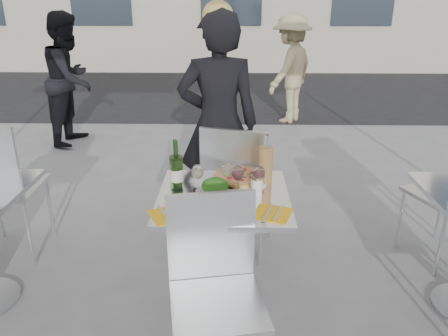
{
  "coord_description": "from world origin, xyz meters",
  "views": [
    {
      "loc": [
        0.05,
        -2.18,
        1.78
      ],
      "look_at": [
        0.0,
        0.15,
        0.85
      ],
      "focal_mm": 35.0,
      "sensor_mm": 36.0,
      "label": 1
    }
  ],
  "objects_px": {
    "chair_near": "(215,276)",
    "wine_bottle": "(176,171)",
    "woman_diner": "(218,125)",
    "carafe": "(266,164)",
    "napkin_right": "(272,213)",
    "wineglass_white_a": "(198,173)",
    "wineglass_white_b": "(227,171)",
    "sugar_shaker": "(257,185)",
    "pedestrian_a": "(70,79)",
    "pizza_near": "(216,208)",
    "main_table": "(223,228)",
    "salad_plate": "(215,187)",
    "wineglass_red_b": "(259,174)",
    "chair_far": "(238,181)",
    "wineglass_red_a": "(238,174)",
    "pedestrian_b": "(290,69)",
    "pizza_far": "(240,177)",
    "napkin_left": "(169,214)"
  },
  "relations": [
    {
      "from": "chair_near",
      "to": "wine_bottle",
      "type": "bearing_deg",
      "value": 103.11
    },
    {
      "from": "woman_diner",
      "to": "carafe",
      "type": "xyz_separation_m",
      "value": [
        0.3,
        -0.86,
        0.02
      ]
    },
    {
      "from": "napkin_right",
      "to": "wineglass_white_a",
      "type": "bearing_deg",
      "value": 165.26
    },
    {
      "from": "wineglass_white_b",
      "to": "sugar_shaker",
      "type": "bearing_deg",
      "value": -24.47
    },
    {
      "from": "pedestrian_a",
      "to": "pizza_near",
      "type": "distance_m",
      "value": 3.89
    },
    {
      "from": "main_table",
      "to": "wineglass_white_b",
      "type": "xyz_separation_m",
      "value": [
        0.02,
        0.09,
        0.32
      ]
    },
    {
      "from": "wineglass_white_b",
      "to": "wineglass_white_a",
      "type": "bearing_deg",
      "value": -168.03
    },
    {
      "from": "wineglass_white_b",
      "to": "salad_plate",
      "type": "bearing_deg",
      "value": -134.19
    },
    {
      "from": "salad_plate",
      "to": "wineglass_white_a",
      "type": "height_order",
      "value": "wineglass_white_a"
    },
    {
      "from": "wineglass_white_a",
      "to": "napkin_right",
      "type": "height_order",
      "value": "wineglass_white_a"
    },
    {
      "from": "carafe",
      "to": "wineglass_red_b",
      "type": "xyz_separation_m",
      "value": [
        -0.05,
        -0.14,
        -0.01
      ]
    },
    {
      "from": "chair_far",
      "to": "salad_plate",
      "type": "height_order",
      "value": "chair_far"
    },
    {
      "from": "chair_near",
      "to": "wineglass_white_a",
      "type": "relative_size",
      "value": 5.92
    },
    {
      "from": "sugar_shaker",
      "to": "wineglass_white_a",
      "type": "relative_size",
      "value": 0.68
    },
    {
      "from": "main_table",
      "to": "pedestrian_a",
      "type": "relative_size",
      "value": 0.47
    },
    {
      "from": "woman_diner",
      "to": "wineglass_red_a",
      "type": "distance_m",
      "value": 1.01
    },
    {
      "from": "chair_far",
      "to": "wineglass_white_b",
      "type": "bearing_deg",
      "value": 97.2
    },
    {
      "from": "pedestrian_a",
      "to": "pedestrian_b",
      "type": "height_order",
      "value": "pedestrian_a"
    },
    {
      "from": "pedestrian_a",
      "to": "pedestrian_b",
      "type": "xyz_separation_m",
      "value": [
        2.84,
        1.04,
        -0.03
      ]
    },
    {
      "from": "pedestrian_b",
      "to": "pizza_far",
      "type": "bearing_deg",
      "value": 22.83
    },
    {
      "from": "napkin_right",
      "to": "woman_diner",
      "type": "bearing_deg",
      "value": 123.68
    },
    {
      "from": "main_table",
      "to": "sugar_shaker",
      "type": "distance_m",
      "value": 0.32
    },
    {
      "from": "pizza_far",
      "to": "salad_plate",
      "type": "height_order",
      "value": "salad_plate"
    },
    {
      "from": "sugar_shaker",
      "to": "chair_far",
      "type": "bearing_deg",
      "value": 99.97
    },
    {
      "from": "woman_diner",
      "to": "pedestrian_b",
      "type": "relative_size",
      "value": 1.1
    },
    {
      "from": "sugar_shaker",
      "to": "napkin_left",
      "type": "xyz_separation_m",
      "value": [
        -0.45,
        -0.25,
        -0.05
      ]
    },
    {
      "from": "pizza_near",
      "to": "pedestrian_b",
      "type": "bearing_deg",
      "value": 78.29
    },
    {
      "from": "chair_near",
      "to": "pedestrian_a",
      "type": "distance_m",
      "value": 4.15
    },
    {
      "from": "wineglass_red_b",
      "to": "napkin_right",
      "type": "distance_m",
      "value": 0.28
    },
    {
      "from": "chair_far",
      "to": "chair_near",
      "type": "height_order",
      "value": "chair_far"
    },
    {
      "from": "pizza_near",
      "to": "pedestrian_a",
      "type": "bearing_deg",
      "value": 119.74
    },
    {
      "from": "wine_bottle",
      "to": "wineglass_white_a",
      "type": "height_order",
      "value": "wine_bottle"
    },
    {
      "from": "pizza_far",
      "to": "wineglass_white_a",
      "type": "bearing_deg",
      "value": -145.99
    },
    {
      "from": "pedestrian_b",
      "to": "wine_bottle",
      "type": "xyz_separation_m",
      "value": [
        -1.14,
        -4.16,
        0.09
      ]
    },
    {
      "from": "sugar_shaker",
      "to": "wineglass_white_a",
      "type": "distance_m",
      "value": 0.33
    },
    {
      "from": "wineglass_white_b",
      "to": "wineglass_red_a",
      "type": "bearing_deg",
      "value": -40.42
    },
    {
      "from": "main_table",
      "to": "wineglass_white_b",
      "type": "height_order",
      "value": "wineglass_white_b"
    },
    {
      "from": "wine_bottle",
      "to": "wineglass_white_a",
      "type": "xyz_separation_m",
      "value": [
        0.12,
        -0.01,
        -0.0
      ]
    },
    {
      "from": "napkin_left",
      "to": "napkin_right",
      "type": "bearing_deg",
      "value": -26.37
    },
    {
      "from": "pedestrian_b",
      "to": "carafe",
      "type": "bearing_deg",
      "value": 24.99
    },
    {
      "from": "chair_far",
      "to": "wineglass_white_a",
      "type": "height_order",
      "value": "chair_far"
    },
    {
      "from": "carafe",
      "to": "napkin_right",
      "type": "height_order",
      "value": "carafe"
    },
    {
      "from": "salad_plate",
      "to": "napkin_left",
      "type": "relative_size",
      "value": 0.9
    },
    {
      "from": "chair_near",
      "to": "sugar_shaker",
      "type": "xyz_separation_m",
      "value": [
        0.21,
        0.49,
        0.25
      ]
    },
    {
      "from": "chair_near",
      "to": "sugar_shaker",
      "type": "relative_size",
      "value": 8.71
    },
    {
      "from": "pedestrian_b",
      "to": "wineglass_white_b",
      "type": "distance_m",
      "value": 4.23
    },
    {
      "from": "wine_bottle",
      "to": "napkin_right",
      "type": "height_order",
      "value": "wine_bottle"
    },
    {
      "from": "chair_near",
      "to": "napkin_left",
      "type": "height_order",
      "value": "chair_near"
    },
    {
      "from": "napkin_left",
      "to": "pizza_near",
      "type": "bearing_deg",
      "value": -15.96
    },
    {
      "from": "sugar_shaker",
      "to": "napkin_right",
      "type": "bearing_deg",
      "value": -73.8
    }
  ]
}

